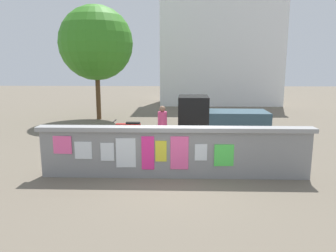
{
  "coord_description": "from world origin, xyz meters",
  "views": [
    {
      "loc": [
        0.07,
        -8.64,
        3.12
      ],
      "look_at": [
        -0.25,
        1.96,
        1.08
      ],
      "focal_mm": 34.48,
      "sensor_mm": 36.0,
      "label": 1
    }
  ],
  "objects_px": {
    "motorcycle": "(129,130)",
    "tree_roadside": "(96,43)",
    "auto_rickshaw_truck": "(217,119)",
    "person_walking": "(162,123)",
    "bicycle_near": "(165,153)",
    "bicycle_far": "(98,151)"
  },
  "relations": [
    {
      "from": "bicycle_far",
      "to": "person_walking",
      "type": "relative_size",
      "value": 1.05
    },
    {
      "from": "auto_rickshaw_truck",
      "to": "tree_roadside",
      "type": "relative_size",
      "value": 0.58
    },
    {
      "from": "motorcycle",
      "to": "tree_roadside",
      "type": "height_order",
      "value": "tree_roadside"
    },
    {
      "from": "motorcycle",
      "to": "bicycle_near",
      "type": "height_order",
      "value": "bicycle_near"
    },
    {
      "from": "bicycle_far",
      "to": "person_walking",
      "type": "height_order",
      "value": "person_walking"
    },
    {
      "from": "auto_rickshaw_truck",
      "to": "person_walking",
      "type": "height_order",
      "value": "auto_rickshaw_truck"
    },
    {
      "from": "auto_rickshaw_truck",
      "to": "motorcycle",
      "type": "relative_size",
      "value": 1.91
    },
    {
      "from": "motorcycle",
      "to": "bicycle_near",
      "type": "xyz_separation_m",
      "value": [
        1.58,
        -2.97,
        -0.1
      ]
    },
    {
      "from": "bicycle_near",
      "to": "person_walking",
      "type": "relative_size",
      "value": 1.04
    },
    {
      "from": "motorcycle",
      "to": "bicycle_far",
      "type": "distance_m",
      "value": 2.85
    },
    {
      "from": "person_walking",
      "to": "tree_roadside",
      "type": "distance_m",
      "value": 8.31
    },
    {
      "from": "motorcycle",
      "to": "bicycle_far",
      "type": "height_order",
      "value": "bicycle_far"
    },
    {
      "from": "bicycle_near",
      "to": "tree_roadside",
      "type": "xyz_separation_m",
      "value": [
        -4.15,
        8.38,
        3.89
      ]
    },
    {
      "from": "person_walking",
      "to": "tree_roadside",
      "type": "bearing_deg",
      "value": 121.31
    },
    {
      "from": "bicycle_near",
      "to": "bicycle_far",
      "type": "height_order",
      "value": "same"
    },
    {
      "from": "auto_rickshaw_truck",
      "to": "bicycle_near",
      "type": "xyz_separation_m",
      "value": [
        -2.0,
        -3.17,
        -0.54
      ]
    },
    {
      "from": "bicycle_near",
      "to": "tree_roadside",
      "type": "relative_size",
      "value": 0.27
    },
    {
      "from": "bicycle_near",
      "to": "tree_roadside",
      "type": "height_order",
      "value": "tree_roadside"
    },
    {
      "from": "motorcycle",
      "to": "bicycle_near",
      "type": "bearing_deg",
      "value": -61.91
    },
    {
      "from": "auto_rickshaw_truck",
      "to": "person_walking",
      "type": "relative_size",
      "value": 2.24
    },
    {
      "from": "auto_rickshaw_truck",
      "to": "tree_roadside",
      "type": "bearing_deg",
      "value": 139.69
    },
    {
      "from": "motorcycle",
      "to": "bicycle_far",
      "type": "relative_size",
      "value": 1.11
    }
  ]
}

